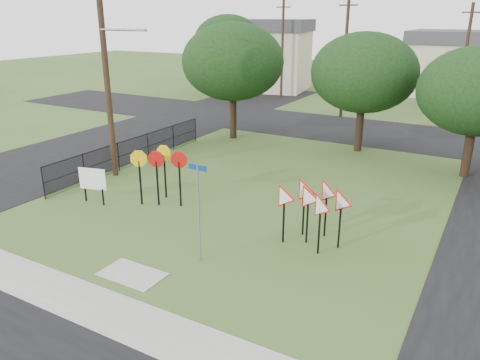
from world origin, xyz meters
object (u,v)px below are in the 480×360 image
object	(u,v)px
stop_sign_cluster	(160,163)
street_name_sign	(199,208)
yield_sign_cluster	(314,200)
info_board	(93,180)

from	to	relation	value
stop_sign_cluster	street_name_sign	bearing A→B (deg)	-37.89
yield_sign_cluster	street_name_sign	bearing A→B (deg)	-132.10
stop_sign_cluster	yield_sign_cluster	bearing A→B (deg)	-2.33
street_name_sign	info_board	xyz separation A→B (m)	(-6.74, 1.87, -0.84)
street_name_sign	info_board	bearing A→B (deg)	164.48
stop_sign_cluster	info_board	world-z (taller)	stop_sign_cluster
street_name_sign	stop_sign_cluster	bearing A→B (deg)	142.11
yield_sign_cluster	info_board	distance (m)	9.55
stop_sign_cluster	info_board	size ratio (longest dim) A/B	1.54
info_board	stop_sign_cluster	bearing A→B (deg)	29.46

